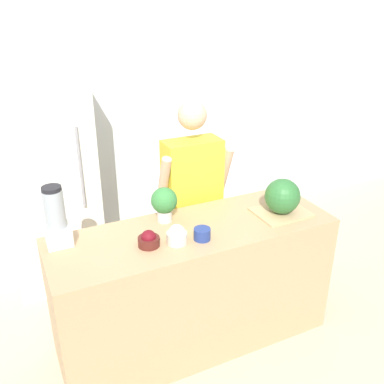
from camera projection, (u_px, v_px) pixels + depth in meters
The scene contains 12 objects.
ground_plane at pixel (214, 367), 2.89m from camera, with size 14.00×14.00×0.00m, color beige.
wall_back at pixel (117, 113), 3.96m from camera, with size 8.00×0.06×2.60m.
counter_island at pixel (194, 286), 2.96m from camera, with size 1.89×0.63×0.91m.
refrigerator at pixel (47, 179), 3.51m from camera, with size 0.72×0.71×1.84m.
person at pixel (192, 202), 3.32m from camera, with size 0.57×0.26×1.62m.
cutting_board at pixel (281, 212), 2.97m from camera, with size 0.37×0.29×0.01m.
watermelon at pixel (282, 196), 2.90m from camera, with size 0.24×0.24×0.24m.
bowl_cherries at pixel (149, 240), 2.57m from camera, with size 0.13×0.13×0.10m.
bowl_cream at pixel (177, 235), 2.59m from camera, with size 0.13×0.13×0.12m.
bowl_small_blue at pixel (202, 234), 2.64m from camera, with size 0.11×0.11×0.07m.
blender at pixel (56, 219), 2.53m from camera, with size 0.15×0.15×0.38m.
potted_plant at pixel (164, 202), 2.81m from camera, with size 0.17×0.17×0.24m.
Camera 1 is at (-1.05, -1.86, 2.28)m, focal length 40.00 mm.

